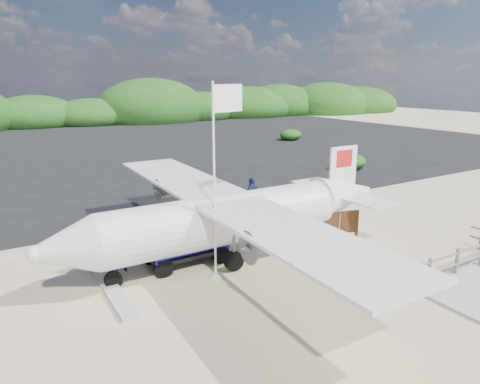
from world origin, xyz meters
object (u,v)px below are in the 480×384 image
object	(u,v)px
aircraft_large	(221,145)
baggage_cart	(186,263)
crew_c	(252,195)
flagpole	(216,277)
signboard	(339,245)
crew_b	(206,208)
crew_a	(119,247)

from	to	relation	value
aircraft_large	baggage_cart	bearing A→B (deg)	59.58
baggage_cart	crew_c	world-z (taller)	crew_c
crew_c	aircraft_large	distance (m)	23.42
baggage_cart	flagpole	world-z (taller)	flagpole
signboard	aircraft_large	world-z (taller)	aircraft_large
baggage_cart	crew_b	xyz separation A→B (m)	(2.62, 3.51, 0.79)
signboard	crew_a	world-z (taller)	crew_a
aircraft_large	crew_c	bearing A→B (deg)	65.98
flagpole	signboard	size ratio (longest dim) A/B	3.70
crew_a	crew_b	bearing A→B (deg)	-158.49
crew_a	aircraft_large	xyz separation A→B (m)	(17.53, 24.69, -0.93)
flagpole	aircraft_large	bearing A→B (deg)	61.03
flagpole	crew_c	world-z (taller)	flagpole
signboard	crew_c	distance (m)	5.65
aircraft_large	flagpole	bearing A→B (deg)	61.77
crew_c	flagpole	bearing A→B (deg)	24.45
crew_a	crew_c	size ratio (longest dim) A/B	1.01
signboard	aircraft_large	xyz separation A→B (m)	(9.09, 26.78, 0.00)
signboard	crew_b	xyz separation A→B (m)	(-3.53, 5.08, 0.79)
signboard	baggage_cart	bearing A→B (deg)	-178.83
baggage_cart	crew_a	size ratio (longest dim) A/B	1.68
baggage_cart	crew_a	distance (m)	2.52
crew_a	crew_b	distance (m)	5.74
aircraft_large	signboard	bearing A→B (deg)	71.99
flagpole	aircraft_large	size ratio (longest dim) A/B	0.40
crew_b	aircraft_large	xyz separation A→B (m)	(12.62, 21.70, -0.79)
baggage_cart	crew_b	world-z (taller)	crew_b
flagpole	crew_a	distance (m)	3.54
flagpole	crew_c	xyz separation A→B (m)	(5.03, 5.53, 0.93)
flagpole	crew_b	distance (m)	5.59
crew_b	aircraft_large	size ratio (longest dim) A/B	0.10
baggage_cart	signboard	distance (m)	6.35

